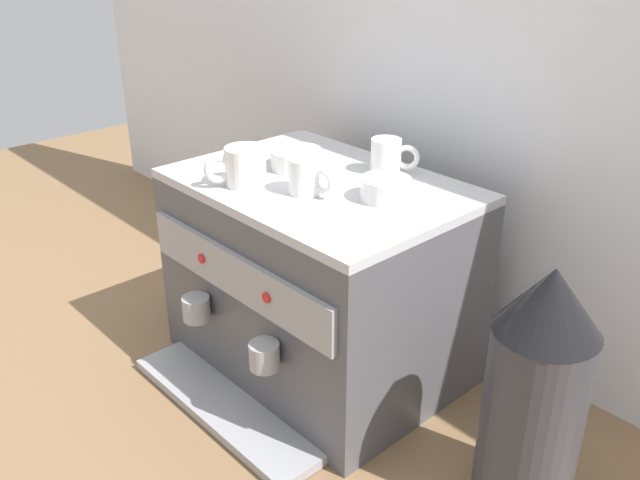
% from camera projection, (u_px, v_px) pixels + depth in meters
% --- Properties ---
extents(ground_plane, '(4.00, 4.00, 0.00)m').
position_uv_depth(ground_plane, '(320.00, 360.00, 1.52)').
color(ground_plane, brown).
extents(tiled_backsplash_wall, '(2.80, 0.03, 1.11)m').
position_uv_depth(tiled_backsplash_wall, '(430.00, 89.00, 1.48)').
color(tiled_backsplash_wall, silver).
rests_on(tiled_backsplash_wall, ground_plane).
extents(espresso_machine, '(0.58, 0.52, 0.42)m').
position_uv_depth(espresso_machine, '(318.00, 278.00, 1.43)').
color(espresso_machine, '#4C4C51').
rests_on(espresso_machine, ground_plane).
extents(ceramic_cup_0, '(0.10, 0.07, 0.07)m').
position_uv_depth(ceramic_cup_0, '(307.00, 176.00, 1.27)').
color(ceramic_cup_0, white).
rests_on(ceramic_cup_0, espresso_machine).
extents(ceramic_cup_1, '(0.08, 0.11, 0.08)m').
position_uv_depth(ceramic_cup_1, '(243.00, 167.00, 1.30)').
color(ceramic_cup_1, white).
rests_on(ceramic_cup_1, espresso_machine).
extents(ceramic_cup_2, '(0.09, 0.07, 0.07)m').
position_uv_depth(ceramic_cup_2, '(388.00, 156.00, 1.37)').
color(ceramic_cup_2, white).
rests_on(ceramic_cup_2, espresso_machine).
extents(ceramic_bowl_0, '(0.11, 0.11, 0.04)m').
position_uv_depth(ceramic_bowl_0, '(297.00, 159.00, 1.40)').
color(ceramic_bowl_0, white).
rests_on(ceramic_bowl_0, espresso_machine).
extents(ceramic_bowl_1, '(0.09, 0.09, 0.04)m').
position_uv_depth(ceramic_bowl_1, '(386.00, 189.00, 1.25)').
color(ceramic_bowl_1, white).
rests_on(ceramic_bowl_1, espresso_machine).
extents(coffee_grinder, '(0.16, 0.16, 0.44)m').
position_uv_depth(coffee_grinder, '(536.00, 392.00, 1.07)').
color(coffee_grinder, '#333338').
rests_on(coffee_grinder, ground_plane).
extents(milk_pitcher, '(0.10, 0.10, 0.11)m').
position_uv_depth(milk_pitcher, '(198.00, 282.00, 1.73)').
color(milk_pitcher, '#B7B7BC').
rests_on(milk_pitcher, ground_plane).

